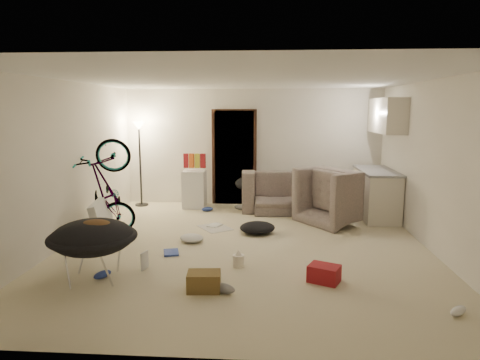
# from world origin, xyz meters

# --- Properties ---
(floor) EXTENTS (5.50, 6.00, 0.02)m
(floor) POSITION_xyz_m (0.00, 0.00, -0.01)
(floor) COLOR beige
(floor) RESTS_ON ground
(ceiling) EXTENTS (5.50, 6.00, 0.02)m
(ceiling) POSITION_xyz_m (0.00, 0.00, 2.51)
(ceiling) COLOR white
(ceiling) RESTS_ON wall_back
(wall_back) EXTENTS (5.50, 0.02, 2.50)m
(wall_back) POSITION_xyz_m (0.00, 3.01, 1.25)
(wall_back) COLOR white
(wall_back) RESTS_ON floor
(wall_front) EXTENTS (5.50, 0.02, 2.50)m
(wall_front) POSITION_xyz_m (0.00, -3.01, 1.25)
(wall_front) COLOR white
(wall_front) RESTS_ON floor
(wall_left) EXTENTS (0.02, 6.00, 2.50)m
(wall_left) POSITION_xyz_m (-2.76, 0.00, 1.25)
(wall_left) COLOR white
(wall_left) RESTS_ON floor
(wall_right) EXTENTS (0.02, 6.00, 2.50)m
(wall_right) POSITION_xyz_m (2.76, 0.00, 1.25)
(wall_right) COLOR white
(wall_right) RESTS_ON floor
(doorway) EXTENTS (0.85, 0.10, 2.04)m
(doorway) POSITION_xyz_m (-0.40, 2.97, 1.02)
(doorway) COLOR black
(doorway) RESTS_ON floor
(door_trim) EXTENTS (0.97, 0.04, 2.10)m
(door_trim) POSITION_xyz_m (-0.40, 2.94, 1.02)
(door_trim) COLOR #341D12
(door_trim) RESTS_ON floor
(floor_lamp) EXTENTS (0.28, 0.28, 1.81)m
(floor_lamp) POSITION_xyz_m (-2.40, 2.65, 1.31)
(floor_lamp) COLOR black
(floor_lamp) RESTS_ON floor
(kitchen_counter) EXTENTS (0.60, 1.50, 0.88)m
(kitchen_counter) POSITION_xyz_m (2.43, 2.00, 0.44)
(kitchen_counter) COLOR silver
(kitchen_counter) RESTS_ON floor
(counter_top) EXTENTS (0.64, 1.54, 0.04)m
(counter_top) POSITION_xyz_m (2.43, 2.00, 0.90)
(counter_top) COLOR gray
(counter_top) RESTS_ON kitchen_counter
(kitchen_uppers) EXTENTS (0.38, 1.40, 0.65)m
(kitchen_uppers) POSITION_xyz_m (2.56, 2.00, 1.95)
(kitchen_uppers) COLOR silver
(kitchen_uppers) RESTS_ON wall_right
(sofa) EXTENTS (2.20, 0.95, 0.63)m
(sofa) POSITION_xyz_m (0.89, 2.45, 0.32)
(sofa) COLOR #333A33
(sofa) RESTS_ON floor
(armchair) EXTENTS (1.47, 1.50, 0.74)m
(armchair) POSITION_xyz_m (1.71, 1.61, 0.37)
(armchair) COLOR #333A33
(armchair) RESTS_ON floor
(bicycle) EXTENTS (1.72, 0.95, 0.94)m
(bicycle) POSITION_xyz_m (-2.30, 0.47, 0.43)
(bicycle) COLOR black
(bicycle) RESTS_ON floor
(book_asset) EXTENTS (0.28, 0.24, 0.02)m
(book_asset) POSITION_xyz_m (-1.27, -1.13, 0.01)
(book_asset) COLOR maroon
(book_asset) RESTS_ON floor
(mini_fridge) EXTENTS (0.47, 0.47, 0.79)m
(mini_fridge) POSITION_xyz_m (-1.22, 2.55, 0.39)
(mini_fridge) COLOR white
(mini_fridge) RESTS_ON floor
(snack_box_0) EXTENTS (0.11, 0.08, 0.30)m
(snack_box_0) POSITION_xyz_m (-1.39, 2.55, 1.00)
(snack_box_0) COLOR maroon
(snack_box_0) RESTS_ON mini_fridge
(snack_box_1) EXTENTS (0.11, 0.08, 0.30)m
(snack_box_1) POSITION_xyz_m (-1.27, 2.55, 1.00)
(snack_box_1) COLOR #D9591B
(snack_box_1) RESTS_ON mini_fridge
(snack_box_2) EXTENTS (0.10, 0.08, 0.30)m
(snack_box_2) POSITION_xyz_m (-1.15, 2.55, 1.00)
(snack_box_2) COLOR gold
(snack_box_2) RESTS_ON mini_fridge
(snack_box_3) EXTENTS (0.11, 0.09, 0.30)m
(snack_box_3) POSITION_xyz_m (-1.03, 2.55, 1.00)
(snack_box_3) COLOR maroon
(snack_box_3) RESTS_ON mini_fridge
(saucer_chair) EXTENTS (1.06, 1.06, 0.75)m
(saucer_chair) POSITION_xyz_m (-1.76, -1.43, 0.45)
(saucer_chair) COLOR silver
(saucer_chair) RESTS_ON floor
(hoodie) EXTENTS (0.53, 0.46, 0.22)m
(hoodie) POSITION_xyz_m (-1.71, -1.46, 0.66)
(hoodie) COLOR #4F331B
(hoodie) RESTS_ON saucer_chair
(sofa_drape) EXTENTS (0.63, 0.55, 0.28)m
(sofa_drape) POSITION_xyz_m (-0.06, 2.45, 0.54)
(sofa_drape) COLOR black
(sofa_drape) RESTS_ON sofa
(tv_box) EXTENTS (0.41, 0.99, 0.64)m
(tv_box) POSITION_xyz_m (-2.30, 0.22, 0.32)
(tv_box) COLOR silver
(tv_box) RESTS_ON floor
(drink_case_a) EXTENTS (0.40, 0.30, 0.22)m
(drink_case_a) POSITION_xyz_m (-0.37, -1.64, 0.11)
(drink_case_a) COLOR brown
(drink_case_a) RESTS_ON floor
(drink_case_b) EXTENTS (0.44, 0.39, 0.21)m
(drink_case_b) POSITION_xyz_m (1.04, -1.29, 0.10)
(drink_case_b) COLOR maroon
(drink_case_b) RESTS_ON floor
(juicer) EXTENTS (0.16, 0.16, 0.23)m
(juicer) POSITION_xyz_m (-0.03, -0.85, 0.09)
(juicer) COLOR white
(juicer) RESTS_ON floor
(newspaper) EXTENTS (0.70, 0.73, 0.01)m
(newspaper) POSITION_xyz_m (-0.58, 0.98, 0.00)
(newspaper) COLOR #BDB8AE
(newspaper) RESTS_ON floor
(book_blue) EXTENTS (0.28, 0.33, 0.03)m
(book_blue) POSITION_xyz_m (-1.04, -0.41, 0.01)
(book_blue) COLOR #2B419C
(book_blue) RESTS_ON floor
(book_white) EXTENTS (0.28, 0.31, 0.02)m
(book_white) POSITION_xyz_m (-0.60, 1.09, 0.01)
(book_white) COLOR silver
(book_white) RESTS_ON floor
(shoe_0) EXTENTS (0.26, 0.20, 0.09)m
(shoe_0) POSITION_xyz_m (-0.89, 2.20, 0.05)
(shoe_0) COLOR #2B419C
(shoe_0) RESTS_ON floor
(shoe_1) EXTENTS (0.32, 0.23, 0.11)m
(shoe_1) POSITION_xyz_m (-0.22, 2.37, 0.05)
(shoe_1) COLOR slate
(shoe_1) RESTS_ON floor
(shoe_2) EXTENTS (0.22, 0.27, 0.09)m
(shoe_2) POSITION_xyz_m (-1.69, -1.37, 0.05)
(shoe_2) COLOR #2B419C
(shoe_2) RESTS_ON floor
(shoe_3) EXTENTS (0.32, 0.24, 0.11)m
(shoe_3) POSITION_xyz_m (-0.14, -1.69, 0.05)
(shoe_3) COLOR slate
(shoe_3) RESTS_ON floor
(shoe_4) EXTENTS (0.25, 0.24, 0.09)m
(shoe_4) POSITION_xyz_m (2.30, -2.06, 0.05)
(shoe_4) COLOR white
(shoe_4) RESTS_ON floor
(clothes_lump_a) EXTENTS (0.71, 0.65, 0.19)m
(clothes_lump_a) POSITION_xyz_m (0.17, 0.71, 0.10)
(clothes_lump_a) COLOR black
(clothes_lump_a) RESTS_ON floor
(clothes_lump_b) EXTENTS (0.48, 0.44, 0.13)m
(clothes_lump_b) POSITION_xyz_m (0.45, 2.55, 0.06)
(clothes_lump_b) COLOR black
(clothes_lump_b) RESTS_ON floor
(clothes_lump_c) EXTENTS (0.48, 0.45, 0.12)m
(clothes_lump_c) POSITION_xyz_m (-0.85, 0.17, 0.06)
(clothes_lump_c) COLOR silver
(clothes_lump_c) RESTS_ON floor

